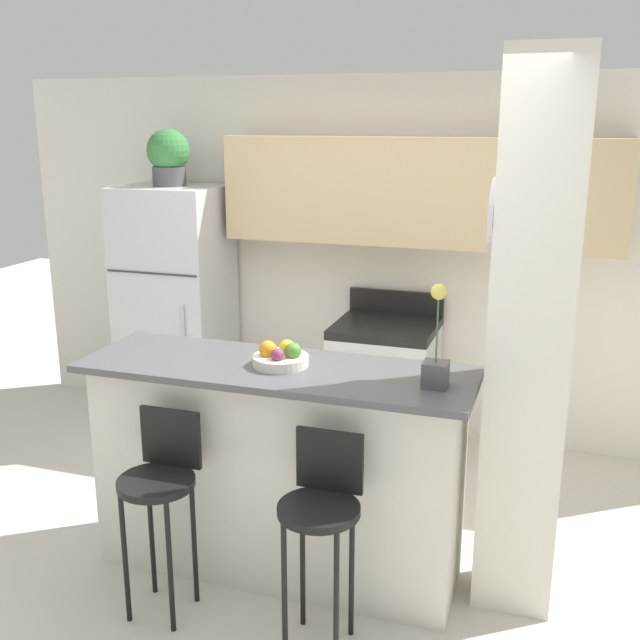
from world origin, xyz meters
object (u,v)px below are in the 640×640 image
Objects in this scene: potted_plant_on_fridge at (168,156)px; fruit_bowl at (281,357)px; stove_range at (385,385)px; trash_bin at (239,416)px; bar_stool_left at (161,484)px; orchid_vase at (436,358)px; refrigerator at (176,308)px; bar_stool_right at (322,511)px.

fruit_bowl is at bearing -47.47° from potted_plant_on_fridge.
trash_bin is at bearing -167.50° from stove_range.
fruit_bowl is (0.41, 0.48, 0.50)m from bar_stool_left.
orchid_vase is at bearing -4.61° from fruit_bowl.
fruit_bowl is at bearing -47.47° from refrigerator.
stove_range is 1.73m from fruit_bowl.
stove_range is (1.60, 0.01, -0.43)m from refrigerator.
bar_stool_right is 2.26m from trash_bin.
bar_stool_left is 0.77m from bar_stool_right.
bar_stool_right is at bearing -48.67° from potted_plant_on_fridge.
bar_stool_right is 2.42× the size of potted_plant_on_fridge.
bar_stool_right is 2.05× the size of orchid_vase.
stove_range is 1.11× the size of bar_stool_left.
refrigerator is 4.50× the size of potted_plant_on_fridge.
bar_stool_right is at bearing -132.82° from orchid_vase.
stove_range is at bearing 84.65° from fruit_bowl.
fruit_bowl reaches higher than bar_stool_right.
bar_stool_left is 1.37m from orchid_vase.
stove_range is 1.92m from orchid_vase.
bar_stool_right is 0.79m from fruit_bowl.
refrigerator reaches higher than fruit_bowl.
potted_plant_on_fridge reaches higher than trash_bin.
orchid_vase is at bearing -41.28° from trash_bin.
bar_stool_left is at bearing -105.04° from stove_range.
potted_plant_on_fridge is at bearing 131.33° from bar_stool_right.
fruit_bowl is at bearing 175.39° from orchid_vase.
bar_stool_left is at bearing -160.05° from orchid_vase.
orchid_vase is (0.39, 0.42, 0.59)m from bar_stool_right.
bar_stool_right is at bearing -52.89° from fruit_bowl.
bar_stool_right is 3.55× the size of fruit_bowl.
refrigerator is at bearing 143.38° from orchid_vase.
fruit_bowl is (1.45, -1.58, -0.85)m from potted_plant_on_fridge.
refrigerator is 3.81× the size of orchid_vase.
bar_stool_left is 1.00× the size of bar_stool_right.
orchid_vase is 2.40m from trash_bin.
potted_plant_on_fridge is at bearing 119.78° from refrigerator.
stove_range is at bearing 0.20° from potted_plant_on_fridge.
bar_stool_right is 0.83m from orchid_vase.
bar_stool_left is 2.42× the size of potted_plant_on_fridge.
trash_bin is (-0.45, 1.85, -0.45)m from bar_stool_left.
trash_bin is at bearing 122.33° from fruit_bowl.
bar_stool_left is 2.54× the size of trash_bin.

